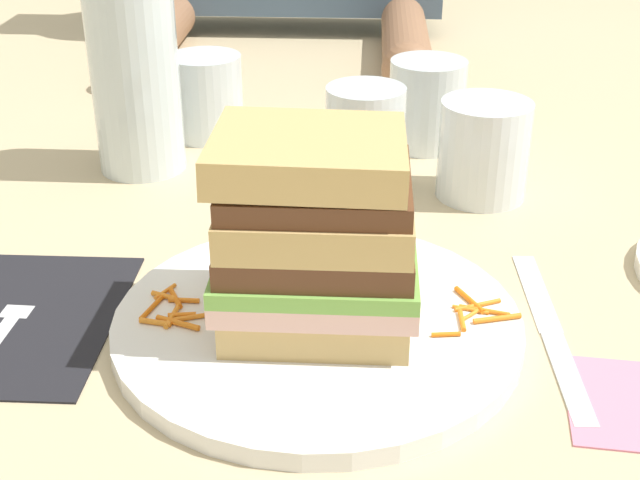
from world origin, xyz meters
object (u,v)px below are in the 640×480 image
water_bottle (132,44)px  napkin_dark (12,318)px  sandwich (316,232)px  knife (552,333)px  main_plate (317,324)px  empty_tumbler_0 (206,96)px  juice_glass (483,154)px  empty_tumbler_2 (427,104)px  empty_tumbler_1 (365,139)px

water_bottle → napkin_dark: bearing=-95.7°
sandwich → napkin_dark: size_ratio=0.72×
sandwich → knife: sandwich is taller
main_plate → empty_tumbler_0: empty_tumbler_0 is taller
juice_glass → empty_tumbler_2: bearing=109.9°
napkin_dark → empty_tumbler_0: size_ratio=2.10×
main_plate → empty_tumbler_0: bearing=110.5°
main_plate → juice_glass: 0.26m
empty_tumbler_0 → empty_tumbler_2: (0.22, -0.02, 0.00)m
sandwich → water_bottle: 0.33m
main_plate → empty_tumbler_1: empty_tumbler_1 is taller
knife → empty_tumbler_0: size_ratio=2.41×
main_plate → water_bottle: size_ratio=1.00×
sandwich → water_bottle: bearing=123.5°
empty_tumbler_0 → sandwich: bearing=-69.7°
knife → empty_tumbler_1: bearing=118.8°
juice_glass → water_bottle: 0.32m
napkin_dark → empty_tumbler_1: (0.23, 0.23, 0.04)m
water_bottle → empty_tumbler_0: 0.12m
sandwich → knife: (0.15, 0.00, -0.07)m
empty_tumbler_1 → juice_glass: bearing=-5.4°
knife → sandwich: bearing=-178.2°
knife → empty_tumbler_1: empty_tumbler_1 is taller
empty_tumbler_0 → empty_tumbler_1: bearing=-37.3°
main_plate → napkin_dark: (-0.21, 0.00, -0.00)m
main_plate → knife: size_ratio=1.33×
juice_glass → water_bottle: water_bottle is taller
water_bottle → empty_tumbler_2: bearing=15.1°
main_plate → empty_tumbler_2: 0.35m
juice_glass → empty_tumbler_0: juice_glass is taller
juice_glass → empty_tumbler_2: empty_tumbler_2 is taller
main_plate → water_bottle: water_bottle is taller
sandwich → empty_tumbler_1: size_ratio=1.37×
napkin_dark → knife: same height
empty_tumbler_0 → knife: bearing=-50.8°
water_bottle → juice_glass: bearing=-8.3°
main_plate → knife: bearing=2.0°
sandwich → empty_tumbler_0: 0.38m
sandwich → juice_glass: bearing=60.0°
napkin_dark → empty_tumbler_2: size_ratio=2.03×
juice_glass → main_plate: bearing=-119.8°
knife → water_bottle: water_bottle is taller
knife → juice_glass: juice_glass is taller
napkin_dark → juice_glass: bearing=33.5°
knife → water_bottle: bearing=141.5°
juice_glass → napkin_dark: bearing=-146.5°
sandwich → empty_tumbler_0: sandwich is taller
empty_tumbler_1 → empty_tumbler_2: empty_tumbler_1 is taller
empty_tumbler_2 → empty_tumbler_0: bearing=176.0°
sandwich → napkin_dark: sandwich is taller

